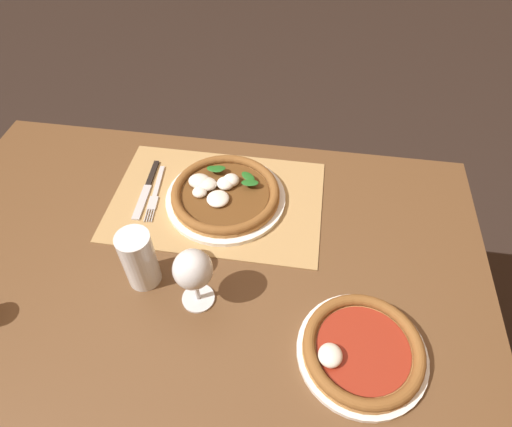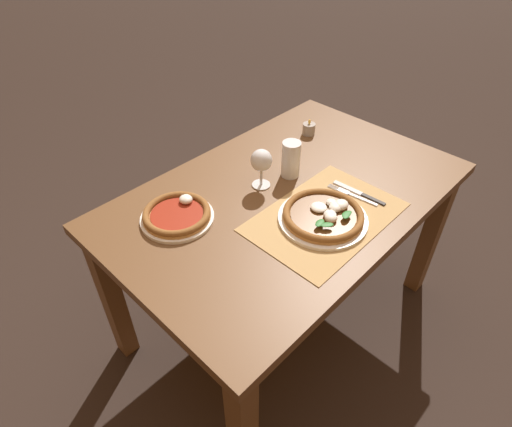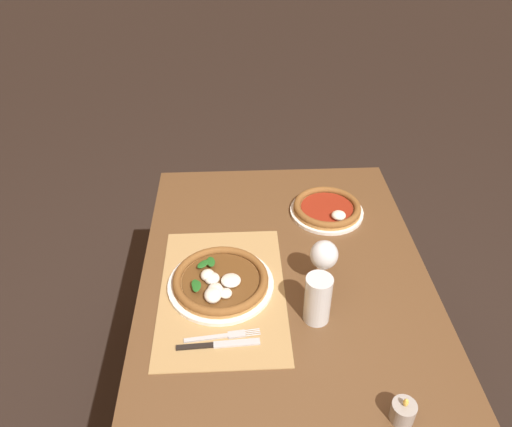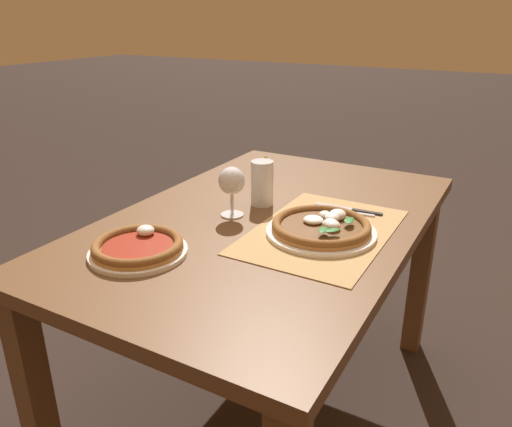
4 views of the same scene
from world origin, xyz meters
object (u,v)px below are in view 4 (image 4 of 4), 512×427
pizza_near (322,227)px  pizza_far (138,247)px  knife (348,209)px  votive_candle (266,168)px  fork (342,211)px  wine_glass (232,183)px  pint_glass (262,184)px

pizza_near → pizza_far: pizza_near is taller
pizza_near → pizza_far: bearing=133.1°
pizza_near → knife: bearing=-1.0°
pizza_far → votive_candle: 0.77m
fork → knife: knife is taller
fork → votive_candle: size_ratio=2.79×
pizza_far → wine_glass: size_ratio=1.64×
wine_glass → pizza_near: bearing=-89.8°
pint_glass → fork: (0.06, -0.25, -0.06)m
wine_glass → votive_candle: size_ratio=2.15×
pizza_near → wine_glass: bearing=90.2°
fork → pizza_far: bearing=145.7°
pint_glass → knife: pint_glass is taller
pizza_far → votive_candle: bearing=3.1°
pizza_far → wine_glass: bearing=-12.0°
pizza_far → knife: pizza_far is taller
pint_glass → knife: bearing=-72.5°
pizza_near → pizza_far: (-0.34, 0.37, -0.00)m
pizza_far → pint_glass: 0.49m
knife → pizza_far: bearing=146.3°
pizza_far → pizza_near: bearing=-46.9°
pizza_near → pizza_far: size_ratio=1.21×
knife → votive_candle: (0.22, 0.41, 0.02)m
pizza_far → wine_glass: wine_glass is taller
pizza_far → knife: bearing=-33.7°
pint_glass → votive_candle: size_ratio=2.01×
pizza_near → pint_glass: size_ratio=2.12×
wine_glass → pint_glass: (0.13, -0.03, -0.04)m
wine_glass → fork: wine_glass is taller
pizza_near → knife: (0.21, -0.00, -0.02)m
wine_glass → pint_glass: bearing=-14.8°
wine_glass → knife: wine_glass is taller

